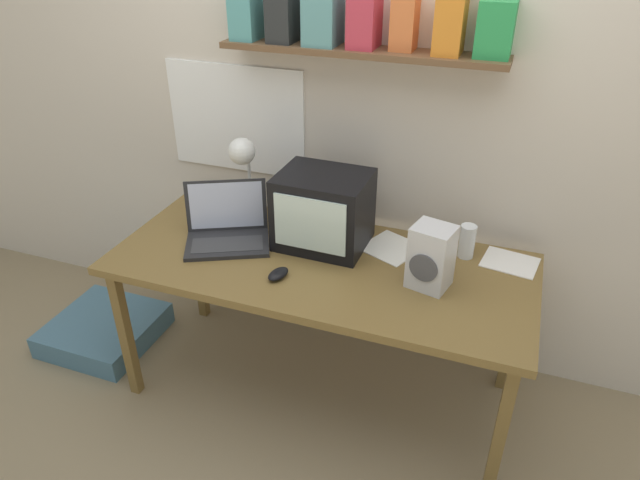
% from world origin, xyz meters
% --- Properties ---
extents(ground_plane, '(12.00, 12.00, 0.00)m').
position_xyz_m(ground_plane, '(0.00, 0.00, 0.00)').
color(ground_plane, '#907D5E').
extents(back_wall, '(5.60, 0.24, 2.60)m').
position_xyz_m(back_wall, '(-0.00, 0.49, 1.31)').
color(back_wall, beige).
rests_on(back_wall, ground_plane).
extents(corner_desk, '(1.74, 0.75, 0.72)m').
position_xyz_m(corner_desk, '(0.00, 0.00, 0.66)').
color(corner_desk, brown).
rests_on(corner_desk, ground_plane).
extents(crt_monitor, '(0.38, 0.32, 0.32)m').
position_xyz_m(crt_monitor, '(-0.04, 0.14, 0.88)').
color(crt_monitor, black).
rests_on(crt_monitor, corner_desk).
extents(laptop, '(0.44, 0.40, 0.25)m').
position_xyz_m(laptop, '(-0.44, 0.03, 0.78)').
color(laptop, '#232326').
rests_on(laptop, corner_desk).
extents(desk_lamp, '(0.12, 0.18, 0.41)m').
position_xyz_m(desk_lamp, '(-0.43, 0.20, 1.03)').
color(desk_lamp, silver).
rests_on(desk_lamp, corner_desk).
extents(juice_glass, '(0.07, 0.07, 0.14)m').
position_xyz_m(juice_glass, '(0.56, 0.24, 0.78)').
color(juice_glass, white).
rests_on(juice_glass, corner_desk).
extents(space_heater, '(0.18, 0.16, 0.25)m').
position_xyz_m(space_heater, '(0.45, -0.02, 0.84)').
color(space_heater, silver).
rests_on(space_heater, corner_desk).
extents(computer_mouse, '(0.08, 0.12, 0.03)m').
position_xyz_m(computer_mouse, '(-0.11, -0.17, 0.73)').
color(computer_mouse, black).
rests_on(computer_mouse, corner_desk).
extents(open_notebook, '(0.29, 0.29, 0.00)m').
position_xyz_m(open_notebook, '(0.25, 0.20, 0.72)').
color(open_notebook, white).
rests_on(open_notebook, corner_desk).
extents(printed_handout, '(0.24, 0.21, 0.00)m').
position_xyz_m(printed_handout, '(0.74, 0.26, 0.72)').
color(printed_handout, white).
rests_on(printed_handout, corner_desk).
extents(floor_cushion, '(0.51, 0.51, 0.12)m').
position_xyz_m(floor_cushion, '(-1.19, -0.06, 0.06)').
color(floor_cushion, slate).
rests_on(floor_cushion, ground_plane).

